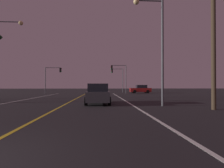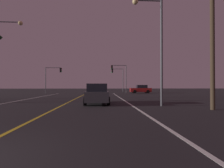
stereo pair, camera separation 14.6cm
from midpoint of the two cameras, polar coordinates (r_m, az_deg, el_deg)
lane_edge_right at (r=17.30m, az=4.84°, el=-5.59°), size 0.16×39.42×0.01m
lane_edge_left at (r=19.07m, az=-29.42°, el=-5.05°), size 0.16×39.42×0.01m
lane_center_divider at (r=17.39m, az=-13.16°, el=-5.55°), size 0.16×39.42×0.01m
car_lead_same_lane at (r=15.57m, az=-4.33°, el=-3.14°), size 2.02×4.30×1.70m
car_crossing_side at (r=38.77m, az=8.99°, el=-1.59°), size 4.30×2.02×1.70m
traffic_light_near_right at (r=37.55m, az=2.28°, el=3.60°), size 3.21×0.36×5.73m
traffic_light_near_left at (r=38.53m, az=-17.49°, el=2.96°), size 3.26×0.36×5.18m
traffic_light_far_right at (r=43.02m, az=1.82°, el=2.83°), size 2.80×0.36×5.51m
street_lamp_right_near at (r=14.64m, az=13.36°, el=13.72°), size 2.30×0.44×8.08m
street_lamp_left_mid at (r=21.65m, az=-30.78°, el=9.19°), size 2.78×0.44×8.07m
utility_pole_right at (r=13.85m, az=28.85°, el=14.61°), size 2.20×0.28×9.72m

